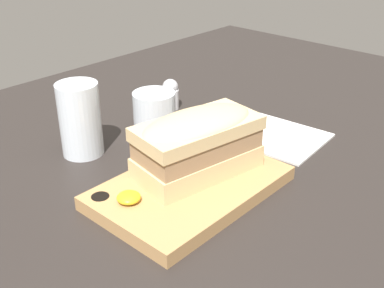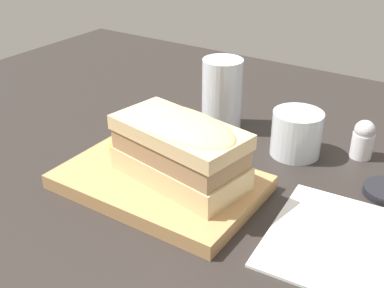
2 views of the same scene
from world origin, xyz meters
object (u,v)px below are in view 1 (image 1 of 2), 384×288
(water_glass, at_px, (81,124))
(napkin, at_px, (270,135))
(serving_board, at_px, (190,187))
(salt_shaker, at_px, (170,94))
(condiment_dish, at_px, (223,108))
(wine_glass, at_px, (154,113))
(sandwich, at_px, (198,141))

(water_glass, height_order, napkin, water_glass)
(serving_board, bearing_deg, salt_shaker, 49.58)
(condiment_dish, bearing_deg, serving_board, -149.63)
(water_glass, bearing_deg, napkin, -36.23)
(salt_shaker, bearing_deg, wine_glass, -152.15)
(napkin, distance_m, salt_shaker, 0.23)
(water_glass, bearing_deg, condiment_dish, -11.34)
(sandwich, distance_m, water_glass, 0.22)
(napkin, bearing_deg, wine_glass, 124.48)
(serving_board, bearing_deg, wine_glass, 59.00)
(serving_board, distance_m, salt_shaker, 0.33)
(water_glass, height_order, wine_glass, water_glass)
(napkin, xyz_separation_m, condiment_dish, (0.03, 0.14, 0.00))
(salt_shaker, bearing_deg, condiment_dish, -54.85)
(wine_glass, relative_size, condiment_dish, 1.23)
(sandwich, xyz_separation_m, water_glass, (-0.06, 0.21, -0.02))
(wine_glass, height_order, condiment_dish, wine_glass)
(sandwich, height_order, napkin, sandwich)
(water_glass, bearing_deg, serving_board, -82.74)
(water_glass, bearing_deg, salt_shaker, 6.56)
(sandwich, bearing_deg, salt_shaker, 52.42)
(sandwich, relative_size, wine_glass, 2.51)
(water_glass, xyz_separation_m, salt_shaker, (0.24, 0.03, -0.02))
(serving_board, relative_size, sandwich, 1.40)
(serving_board, xyz_separation_m, wine_glass, (0.12, 0.20, 0.02))
(salt_shaker, bearing_deg, napkin, -82.32)
(condiment_dish, bearing_deg, napkin, -102.94)
(wine_glass, distance_m, napkin, 0.22)
(water_glass, height_order, salt_shaker, water_glass)
(sandwich, height_order, condiment_dish, sandwich)
(serving_board, xyz_separation_m, water_glass, (-0.03, 0.23, 0.04))
(serving_board, bearing_deg, water_glass, 97.26)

